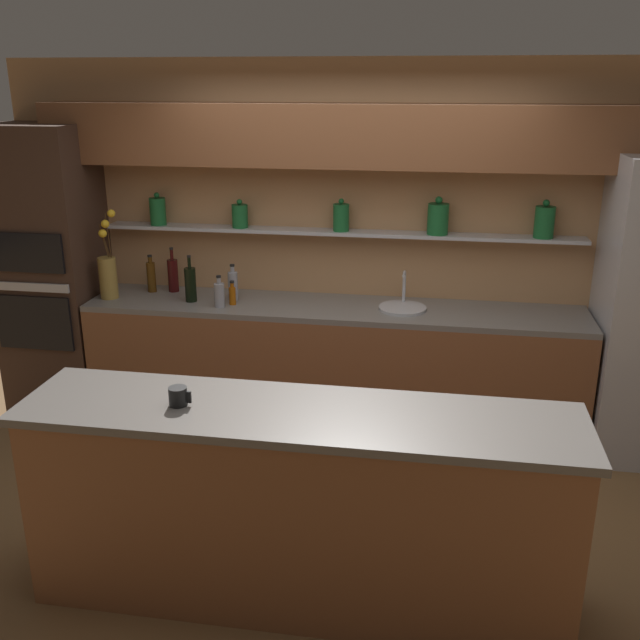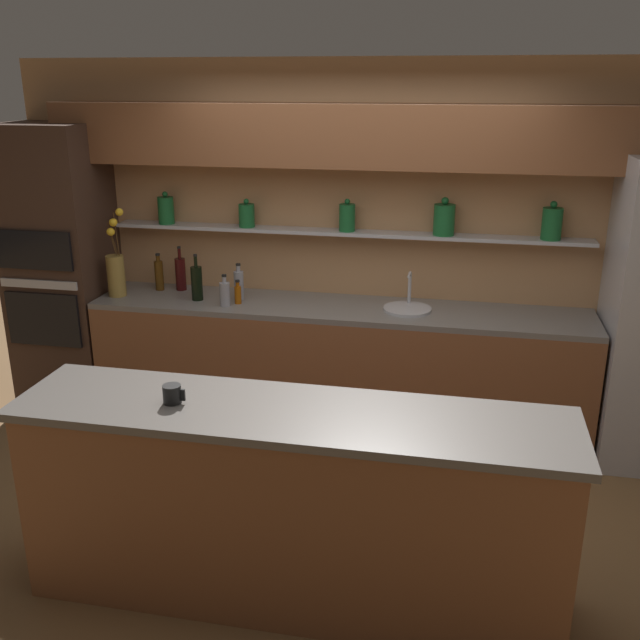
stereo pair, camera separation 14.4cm
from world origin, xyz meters
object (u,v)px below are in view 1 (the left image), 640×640
at_px(sink_fixture, 403,306).
at_px(bottle_spirit_2, 151,276).
at_px(bottle_spirit_0, 219,294).
at_px(bottle_wine_1, 173,275).
at_px(bottle_wine_4, 190,284).
at_px(coffee_mug, 178,396).
at_px(flower_vase, 108,272).
at_px(bottle_spirit_5, 233,285).
at_px(oven_tower, 52,272).
at_px(bottle_sauce_3, 232,295).

bearing_deg(sink_fixture, bottle_spirit_2, 176.30).
bearing_deg(bottle_spirit_0, bottle_wine_1, 145.29).
height_order(bottle_spirit_2, bottle_wine_4, bottle_wine_4).
bearing_deg(sink_fixture, coffee_mug, -115.55).
relative_size(flower_vase, bottle_spirit_0, 2.87).
distance_m(sink_fixture, bottle_wine_4, 1.53).
bearing_deg(bottle_spirit_0, flower_vase, 175.03).
bearing_deg(bottle_spirit_2, bottle_wine_4, -26.45).
distance_m(bottle_wine_4, bottle_spirit_5, 0.30).
height_order(bottle_spirit_0, bottle_spirit_2, bottle_spirit_2).
height_order(oven_tower, bottle_sauce_3, oven_tower).
bearing_deg(oven_tower, flower_vase, -8.61).
xyz_separation_m(bottle_spirit_0, bottle_spirit_5, (0.05, 0.17, 0.02)).
bearing_deg(bottle_sauce_3, bottle_wine_1, 154.94).
xyz_separation_m(sink_fixture, bottle_spirit_2, (-1.90, 0.12, 0.10)).
height_order(oven_tower, flower_vase, oven_tower).
bearing_deg(oven_tower, bottle_spirit_2, 10.44).
bearing_deg(bottle_spirit_0, bottle_sauce_3, 43.18).
bearing_deg(bottle_wine_4, bottle_wine_1, 134.08).
distance_m(bottle_spirit_2, bottle_wine_4, 0.42).
bearing_deg(flower_vase, oven_tower, 171.39).
distance_m(sink_fixture, bottle_sauce_3, 1.21).
relative_size(bottle_spirit_0, bottle_spirit_5, 0.85).
bearing_deg(bottle_sauce_3, bottle_wine_4, 175.22).
bearing_deg(bottle_spirit_2, bottle_spirit_5, -9.67).
xyz_separation_m(bottle_wine_4, bottle_spirit_5, (0.30, 0.07, -0.02)).
bearing_deg(bottle_spirit_5, bottle_wine_4, -166.20).
bearing_deg(bottle_wine_1, coffee_mug, -68.79).
distance_m(bottle_wine_4, coffee_mug, 1.97).
bearing_deg(bottle_spirit_5, sink_fixture, -0.40).
relative_size(sink_fixture, bottle_wine_1, 0.99).
bearing_deg(oven_tower, sink_fixture, 0.25).
distance_m(flower_vase, sink_fixture, 2.15).
height_order(flower_vase, bottle_spirit_0, flower_vase).
bearing_deg(oven_tower, bottle_wine_4, -2.73).
distance_m(bottle_spirit_0, bottle_sauce_3, 0.10).
height_order(bottle_spirit_0, bottle_wine_1, bottle_wine_1).
bearing_deg(coffee_mug, bottle_spirit_2, 115.28).
bearing_deg(sink_fixture, bottle_spirit_0, -172.88).
relative_size(bottle_wine_1, bottle_wine_4, 0.99).
bearing_deg(bottle_sauce_3, bottle_spirit_5, 103.03).
bearing_deg(bottle_spirit_0, sink_fixture, 7.12).
relative_size(bottle_spirit_0, bottle_sauce_3, 1.31).
bearing_deg(bottle_wine_1, bottle_spirit_5, -16.41).
height_order(sink_fixture, bottle_wine_4, bottle_wine_4).
distance_m(oven_tower, coffee_mug, 2.57).
bearing_deg(bottle_sauce_3, bottle_spirit_2, 162.90).
relative_size(oven_tower, bottle_wine_1, 6.36).
xyz_separation_m(bottle_spirit_0, bottle_sauce_3, (0.07, 0.07, -0.02)).
height_order(oven_tower, bottle_wine_4, oven_tower).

